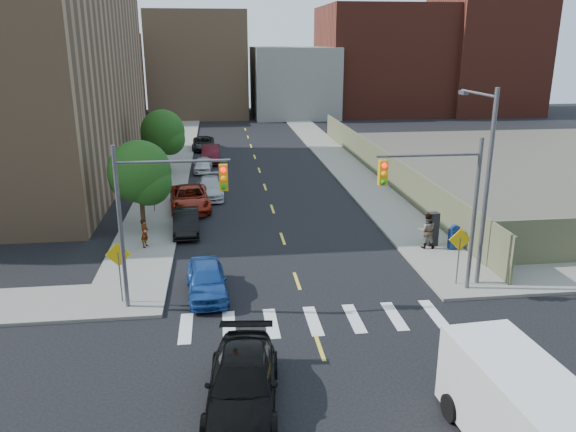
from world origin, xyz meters
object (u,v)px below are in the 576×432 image
object	(u,v)px
parked_car_red	(190,198)
pedestrian_east	(427,231)
black_sedan	(243,383)
pedestrian_west	(145,233)
cargo_van	(521,411)
parked_car_maroon	(211,154)
parked_car_white	(203,165)
parked_car_black	(186,222)
payphone	(433,229)
parked_car_silver	(210,188)
mailbox	(454,237)
parked_car_grey	(203,143)
parked_car_blue	(206,280)

from	to	relation	value
parked_car_red	pedestrian_east	world-z (taller)	pedestrian_east
pedestrian_east	black_sedan	bearing A→B (deg)	60.78
black_sedan	pedestrian_west	bearing A→B (deg)	113.76
black_sedan	cargo_van	bearing A→B (deg)	-17.13
parked_car_maroon	cargo_van	xyz separation A→B (m)	(8.53, -40.16, 0.60)
pedestrian_east	parked_car_white	bearing A→B (deg)	-48.25
parked_car_red	parked_car_white	size ratio (longest dim) A/B	1.49
parked_car_black	payphone	world-z (taller)	payphone
parked_car_silver	pedestrian_west	bearing A→B (deg)	-108.94
mailbox	parked_car_black	bearing A→B (deg)	157.44
black_sedan	pedestrian_east	size ratio (longest dim) A/B	2.79
parked_car_silver	payphone	distance (m)	17.14
parked_car_grey	black_sedan	world-z (taller)	black_sedan
payphone	pedestrian_east	world-z (taller)	pedestrian_east
cargo_van	parked_car_silver	bearing A→B (deg)	103.22
parked_car_red	parked_car_grey	bearing A→B (deg)	83.32
parked_car_grey	payphone	world-z (taller)	payphone
parked_car_red	parked_car_grey	size ratio (longest dim) A/B	1.14
parked_car_red	pedestrian_east	distance (m)	16.07
black_sedan	pedestrian_east	world-z (taller)	pedestrian_east
parked_car_white	pedestrian_west	distance (m)	19.01
parked_car_blue	parked_car_silver	size ratio (longest dim) A/B	0.90
parked_car_black	parked_car_silver	bearing A→B (deg)	78.34
mailbox	pedestrian_west	xyz separation A→B (m)	(-16.51, 2.32, 0.14)
pedestrian_west	parked_car_white	bearing A→B (deg)	7.01
black_sedan	cargo_van	world-z (taller)	cargo_van
parked_car_red	payphone	distance (m)	16.25
mailbox	payphone	world-z (taller)	payphone
parked_car_white	parked_car_maroon	world-z (taller)	parked_car_maroon
parked_car_black	cargo_van	distance (m)	22.26
parked_car_blue	parked_car_red	bearing A→B (deg)	91.17
parked_car_silver	pedestrian_east	bearing A→B (deg)	-47.75
parked_car_black	cargo_van	bearing A→B (deg)	-66.11
parked_car_silver	pedestrian_west	world-z (taller)	pedestrian_west
black_sedan	pedestrian_east	distance (m)	16.17
mailbox	pedestrian_east	distance (m)	1.51
parked_car_maroon	mailbox	distance (m)	28.28
parked_car_black	parked_car_red	size ratio (longest dim) A/B	0.77
cargo_van	payphone	bearing A→B (deg)	73.30
pedestrian_west	parked_car_blue	bearing A→B (deg)	-136.08
parked_car_maroon	black_sedan	xyz separation A→B (m)	(1.22, -37.06, -0.01)
parked_car_maroon	parked_car_silver	bearing A→B (deg)	-89.32
mailbox	pedestrian_east	xyz separation A→B (m)	(-1.44, 0.34, 0.32)
parked_car_silver	parked_car_white	size ratio (longest dim) A/B	1.30
parked_car_blue	parked_car_black	distance (m)	8.83
parked_car_grey	parked_car_blue	bearing A→B (deg)	-88.63
parked_car_white	mailbox	bearing A→B (deg)	-54.28
parked_car_silver	parked_car_white	distance (m)	8.39
parked_car_silver	parked_car_grey	xyz separation A→B (m)	(-0.84, 18.85, -0.02)
parked_car_silver	payphone	world-z (taller)	payphone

